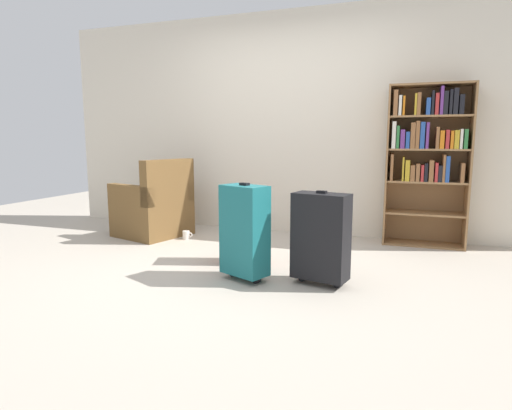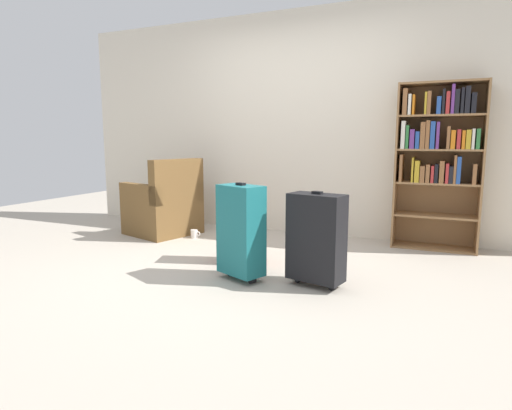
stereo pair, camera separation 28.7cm
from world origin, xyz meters
name	(u,v)px [view 2 (the right image)]	position (x,y,z in m)	size (l,w,h in m)	color
ground_plane	(233,271)	(0.00, 0.00, 0.00)	(10.40, 10.40, 0.00)	#B2A899
back_wall	(299,124)	(0.00, 1.77, 1.30)	(5.95, 0.10, 2.60)	beige
bookshelf	(438,153)	(1.55, 1.55, 0.98)	(0.82, 0.32, 1.68)	olive
armchair	(165,208)	(-1.40, 0.98, 0.32)	(0.87, 0.87, 0.90)	brown
mug	(194,234)	(-0.96, 0.94, 0.05)	(0.12, 0.08, 0.10)	white
suitcase_teal	(241,230)	(0.16, -0.16, 0.41)	(0.42, 0.34, 0.78)	#19666B
suitcase_black	(316,238)	(0.75, -0.07, 0.38)	(0.46, 0.29, 0.74)	black
suitcase_dark_red	(243,226)	(-0.04, 0.29, 0.33)	(0.41, 0.36, 0.64)	maroon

